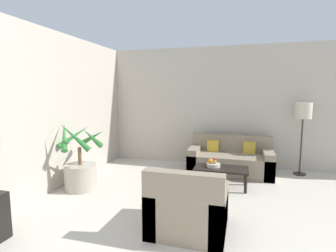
{
  "coord_description": "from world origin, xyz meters",
  "views": [
    {
      "loc": [
        -0.15,
        -0.01,
        1.66
      ],
      "look_at": [
        -1.59,
        5.02,
        1.0
      ],
      "focal_mm": 28.0,
      "sensor_mm": 36.0,
      "label": 1
    }
  ],
  "objects_px": {
    "fruit_bowl": "(213,165)",
    "apple_green": "(215,162)",
    "orange_fruit": "(210,161)",
    "sofa_loveseat": "(230,161)",
    "ottoman": "(195,192)",
    "apple_red": "(216,161)",
    "armchair": "(188,209)",
    "coffee_table": "(221,170)",
    "potted_palm": "(80,169)",
    "floor_lamp": "(303,114)"
  },
  "relations": [
    {
      "from": "coffee_table",
      "to": "apple_green",
      "type": "height_order",
      "value": "apple_green"
    },
    {
      "from": "armchair",
      "to": "orange_fruit",
      "type": "bearing_deg",
      "value": 87.84
    },
    {
      "from": "apple_red",
      "to": "orange_fruit",
      "type": "distance_m",
      "value": 0.11
    },
    {
      "from": "sofa_loveseat",
      "to": "apple_green",
      "type": "relative_size",
      "value": 25.94
    },
    {
      "from": "fruit_bowl",
      "to": "armchair",
      "type": "distance_m",
      "value": 1.67
    },
    {
      "from": "fruit_bowl",
      "to": "ottoman",
      "type": "height_order",
      "value": "fruit_bowl"
    },
    {
      "from": "apple_red",
      "to": "armchair",
      "type": "xyz_separation_m",
      "value": [
        -0.15,
        -1.73,
        -0.17
      ]
    },
    {
      "from": "fruit_bowl",
      "to": "apple_green",
      "type": "relative_size",
      "value": 3.71
    },
    {
      "from": "orange_fruit",
      "to": "ottoman",
      "type": "relative_size",
      "value": 0.14
    },
    {
      "from": "apple_green",
      "to": "potted_palm",
      "type": "bearing_deg",
      "value": -160.27
    },
    {
      "from": "floor_lamp",
      "to": "apple_red",
      "type": "distance_m",
      "value": 2.08
    },
    {
      "from": "sofa_loveseat",
      "to": "floor_lamp",
      "type": "relative_size",
      "value": 1.14
    },
    {
      "from": "sofa_loveseat",
      "to": "apple_green",
      "type": "xyz_separation_m",
      "value": [
        -0.23,
        -0.88,
        0.18
      ]
    },
    {
      "from": "apple_red",
      "to": "orange_fruit",
      "type": "height_order",
      "value": "orange_fruit"
    },
    {
      "from": "potted_palm",
      "to": "coffee_table",
      "type": "height_order",
      "value": "potted_palm"
    },
    {
      "from": "orange_fruit",
      "to": "coffee_table",
      "type": "bearing_deg",
      "value": -8.08
    },
    {
      "from": "coffee_table",
      "to": "orange_fruit",
      "type": "bearing_deg",
      "value": 171.92
    },
    {
      "from": "coffee_table",
      "to": "armchair",
      "type": "distance_m",
      "value": 1.66
    },
    {
      "from": "floor_lamp",
      "to": "armchair",
      "type": "distance_m",
      "value": 3.44
    },
    {
      "from": "potted_palm",
      "to": "fruit_bowl",
      "type": "relative_size",
      "value": 5.03
    },
    {
      "from": "fruit_bowl",
      "to": "apple_green",
      "type": "bearing_deg",
      "value": -30.36
    },
    {
      "from": "orange_fruit",
      "to": "ottoman",
      "type": "xyz_separation_m",
      "value": [
        -0.13,
        -0.89,
        -0.26
      ]
    },
    {
      "from": "fruit_bowl",
      "to": "ottoman",
      "type": "relative_size",
      "value": 0.39
    },
    {
      "from": "potted_palm",
      "to": "apple_red",
      "type": "relative_size",
      "value": 17.43
    },
    {
      "from": "orange_fruit",
      "to": "apple_green",
      "type": "bearing_deg",
      "value": -14.16
    },
    {
      "from": "sofa_loveseat",
      "to": "floor_lamp",
      "type": "xyz_separation_m",
      "value": [
        1.38,
        0.28,
        0.98
      ]
    },
    {
      "from": "sofa_loveseat",
      "to": "ottoman",
      "type": "height_order",
      "value": "sofa_loveseat"
    },
    {
      "from": "coffee_table",
      "to": "orange_fruit",
      "type": "height_order",
      "value": "orange_fruit"
    },
    {
      "from": "floor_lamp",
      "to": "fruit_bowl",
      "type": "bearing_deg",
      "value": -145.1
    },
    {
      "from": "floor_lamp",
      "to": "apple_green",
      "type": "xyz_separation_m",
      "value": [
        -1.61,
        -1.15,
        -0.8
      ]
    },
    {
      "from": "coffee_table",
      "to": "ottoman",
      "type": "bearing_deg",
      "value": -110.45
    },
    {
      "from": "potted_palm",
      "to": "coffee_table",
      "type": "distance_m",
      "value": 2.46
    },
    {
      "from": "sofa_loveseat",
      "to": "ottoman",
      "type": "bearing_deg",
      "value": -104.01
    },
    {
      "from": "apple_red",
      "to": "ottoman",
      "type": "distance_m",
      "value": 1.0
    },
    {
      "from": "sofa_loveseat",
      "to": "fruit_bowl",
      "type": "relative_size",
      "value": 6.99
    },
    {
      "from": "ottoman",
      "to": "coffee_table",
      "type": "bearing_deg",
      "value": 69.55
    },
    {
      "from": "sofa_loveseat",
      "to": "orange_fruit",
      "type": "xyz_separation_m",
      "value": [
        -0.31,
        -0.86,
        0.19
      ]
    },
    {
      "from": "coffee_table",
      "to": "orange_fruit",
      "type": "xyz_separation_m",
      "value": [
        -0.19,
        0.03,
        0.15
      ]
    },
    {
      "from": "apple_red",
      "to": "ottoman",
      "type": "xyz_separation_m",
      "value": [
        -0.21,
        -0.95,
        -0.25
      ]
    },
    {
      "from": "sofa_loveseat",
      "to": "apple_red",
      "type": "xyz_separation_m",
      "value": [
        -0.22,
        -0.79,
        0.18
      ]
    },
    {
      "from": "coffee_table",
      "to": "armchair",
      "type": "bearing_deg",
      "value": -98.94
    },
    {
      "from": "fruit_bowl",
      "to": "orange_fruit",
      "type": "distance_m",
      "value": 0.09
    },
    {
      "from": "potted_palm",
      "to": "coffee_table",
      "type": "xyz_separation_m",
      "value": [
        2.33,
        0.79,
        -0.06
      ]
    },
    {
      "from": "coffee_table",
      "to": "armchair",
      "type": "relative_size",
      "value": 1.04
    },
    {
      "from": "floor_lamp",
      "to": "coffee_table",
      "type": "relative_size",
      "value": 1.58
    },
    {
      "from": "fruit_bowl",
      "to": "orange_fruit",
      "type": "bearing_deg",
      "value": 174.58
    },
    {
      "from": "floor_lamp",
      "to": "apple_red",
      "type": "height_order",
      "value": "floor_lamp"
    },
    {
      "from": "apple_green",
      "to": "sofa_loveseat",
      "type": "bearing_deg",
      "value": 75.43
    },
    {
      "from": "potted_palm",
      "to": "apple_green",
      "type": "relative_size",
      "value": 18.68
    },
    {
      "from": "coffee_table",
      "to": "potted_palm",
      "type": "bearing_deg",
      "value": -161.31
    }
  ]
}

